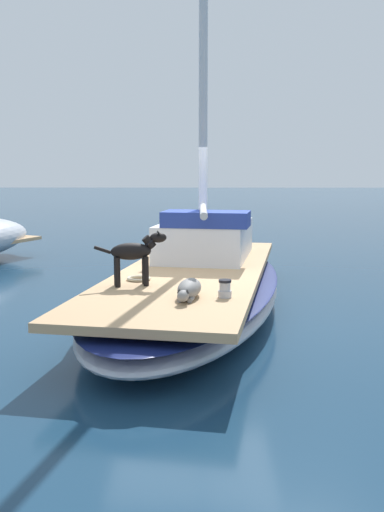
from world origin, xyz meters
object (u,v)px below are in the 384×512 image
sailboat_main (193,290)px  dog_black (135,253)px  dog_grey (189,289)px  coiled_rope (139,279)px  deck_winch (225,289)px

sailboat_main → dog_black: 1.62m
dog_grey → sailboat_main: bearing=89.3°
dog_grey → coiled_rope: dog_grey is taller
dog_black → coiled_rope: (0.01, 0.35, -0.40)m
sailboat_main → coiled_rope: bearing=-129.4°
dog_grey → dog_black: dog_black is taller
sailboat_main → dog_black: size_ratio=8.14×
dog_grey → deck_winch: 0.42m
sailboat_main → deck_winch: (0.40, -1.92, 0.42)m
sailboat_main → deck_winch: bearing=-78.3°
dog_grey → dog_black: (-0.71, 0.74, 0.32)m
dog_black → deck_winch: dog_black is taller
dog_grey → coiled_rope: size_ratio=2.93×
deck_winch → coiled_rope: deck_winch is taller
sailboat_main → deck_winch: size_ratio=35.99×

